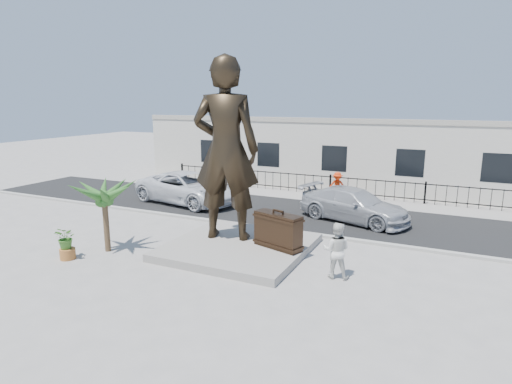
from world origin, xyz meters
TOP-DOWN VIEW (x-y plane):
  - ground at (0.00, 0.00)m, footprint 100.00×100.00m
  - street at (0.00, 8.00)m, footprint 40.00×7.00m
  - curb at (0.00, 4.50)m, footprint 40.00×0.25m
  - far_sidewalk at (0.00, 12.00)m, footprint 40.00×2.50m
  - plinth at (-0.50, 1.50)m, footprint 5.20×5.20m
  - fence at (0.00, 12.80)m, footprint 22.00×0.10m
  - building at (0.00, 17.00)m, footprint 28.00×7.00m
  - statue at (-1.29, 1.97)m, footprint 2.96×2.32m
  - suitcase at (1.07, 1.67)m, footprint 2.00×1.16m
  - tourist at (3.60, 0.56)m, footprint 1.01×0.84m
  - car_white at (-6.82, 7.33)m, footprint 6.74×4.02m
  - car_silver at (2.62, 7.62)m, footprint 5.87×3.66m
  - worker at (0.70, 11.79)m, footprint 1.17×0.86m
  - palm_tree at (-5.12, -0.73)m, footprint 1.80×1.80m
  - planter at (-5.84, -2.02)m, footprint 0.56×0.56m
  - shrub at (-5.84, -2.02)m, footprint 0.78×0.68m

SIDE VIEW (x-z plane):
  - ground at x=0.00m, z-range 0.00..0.00m
  - palm_tree at x=-5.12m, z-range -1.60..1.60m
  - street at x=0.00m, z-range 0.00..0.01m
  - far_sidewalk at x=0.00m, z-range 0.00..0.02m
  - curb at x=0.00m, z-range 0.00..0.12m
  - plinth at x=-0.50m, z-range 0.00..0.30m
  - planter at x=-5.84m, z-range 0.00..0.40m
  - fence at x=0.00m, z-range 0.00..1.20m
  - car_silver at x=2.62m, z-range 0.01..1.60m
  - shrub at x=-5.84m, z-range 0.40..1.24m
  - worker at x=0.70m, z-range 0.02..1.65m
  - car_white at x=-6.82m, z-range 0.01..1.76m
  - tourist at x=3.60m, z-range 0.00..1.89m
  - suitcase at x=1.07m, z-range 0.30..1.64m
  - building at x=0.00m, z-range 0.00..4.40m
  - statue at x=-1.29m, z-range 0.30..7.45m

